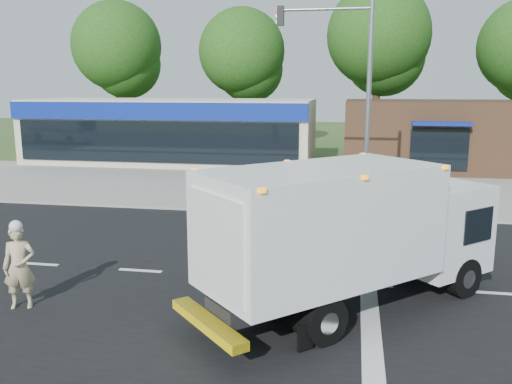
# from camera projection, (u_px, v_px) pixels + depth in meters

# --- Properties ---
(ground) EXTENTS (120.00, 120.00, 0.00)m
(ground) POSITION_uv_depth(u_px,v_px,m) (250.00, 278.00, 14.00)
(ground) COLOR #385123
(ground) RESTS_ON ground
(road_asphalt) EXTENTS (60.00, 14.00, 0.02)m
(road_asphalt) POSITION_uv_depth(u_px,v_px,m) (250.00, 278.00, 14.00)
(road_asphalt) COLOR black
(road_asphalt) RESTS_ON ground
(sidewalk) EXTENTS (60.00, 2.40, 0.12)m
(sidewalk) POSITION_uv_depth(u_px,v_px,m) (288.00, 207.00, 21.90)
(sidewalk) COLOR gray
(sidewalk) RESTS_ON ground
(parking_apron) EXTENTS (60.00, 9.00, 0.02)m
(parking_apron) POSITION_uv_depth(u_px,v_px,m) (302.00, 183.00, 27.51)
(parking_apron) COLOR gray
(parking_apron) RESTS_ON ground
(lane_markings) EXTENTS (55.20, 7.00, 0.01)m
(lane_markings) POSITION_uv_depth(u_px,v_px,m) (296.00, 301.00, 12.46)
(lane_markings) COLOR silver
(lane_markings) RESTS_ON road_asphalt
(ems_box_truck) EXTENTS (6.93, 6.72, 3.27)m
(ems_box_truck) POSITION_uv_depth(u_px,v_px,m) (350.00, 227.00, 11.70)
(ems_box_truck) COLOR black
(ems_box_truck) RESTS_ON ground
(emergency_worker) EXTENTS (0.81, 0.67, 2.02)m
(emergency_worker) POSITION_uv_depth(u_px,v_px,m) (19.00, 265.00, 11.98)
(emergency_worker) COLOR tan
(emergency_worker) RESTS_ON ground
(retail_strip_mall) EXTENTS (18.00, 6.20, 4.00)m
(retail_strip_mall) POSITION_uv_depth(u_px,v_px,m) (170.00, 131.00, 34.41)
(retail_strip_mall) COLOR beige
(retail_strip_mall) RESTS_ON ground
(brown_storefront) EXTENTS (10.00, 6.70, 4.00)m
(brown_storefront) POSITION_uv_depth(u_px,v_px,m) (432.00, 135.00, 31.66)
(brown_storefront) COLOR #382316
(brown_storefront) RESTS_ON ground
(traffic_signal_pole) EXTENTS (3.51, 0.25, 8.00)m
(traffic_signal_pole) POSITION_uv_depth(u_px,v_px,m) (351.00, 84.00, 19.96)
(traffic_signal_pole) COLOR gray
(traffic_signal_pole) RESTS_ON ground
(background_trees) EXTENTS (36.77, 7.39, 12.10)m
(background_trees) POSITION_uv_depth(u_px,v_px,m) (311.00, 50.00, 39.88)
(background_trees) COLOR #332114
(background_trees) RESTS_ON ground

